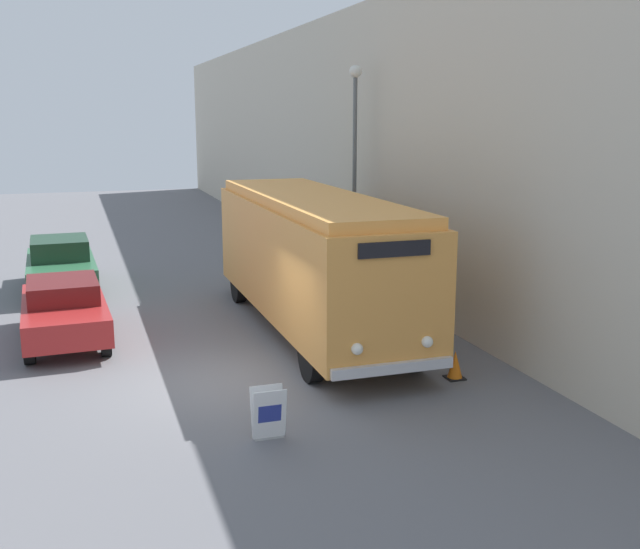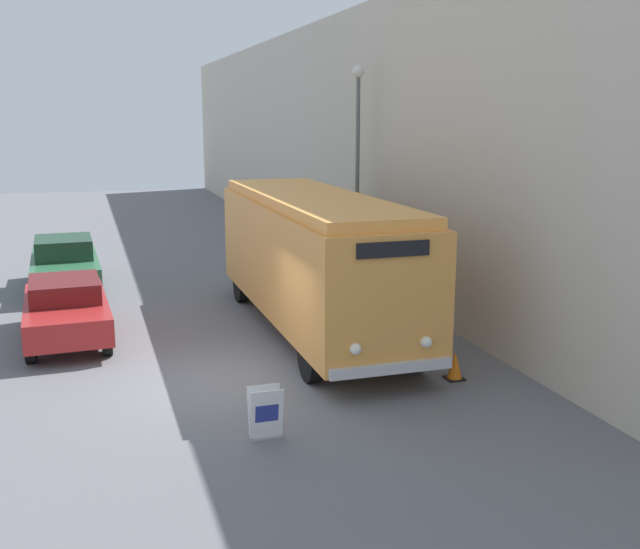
{
  "view_description": "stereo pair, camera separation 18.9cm",
  "coord_description": "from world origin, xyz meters",
  "px_view_note": "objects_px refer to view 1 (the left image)",
  "views": [
    {
      "loc": [
        -2.52,
        -13.91,
        5.18
      ],
      "look_at": [
        2.24,
        0.52,
        1.93
      ],
      "focal_mm": 42.0,
      "sensor_mm": 36.0,
      "label": 1
    },
    {
      "loc": [
        -2.34,
        -13.96,
        5.18
      ],
      "look_at": [
        2.24,
        0.52,
        1.93
      ],
      "focal_mm": 42.0,
      "sensor_mm": 36.0,
      "label": 2
    }
  ],
  "objects_px": {
    "parked_car_near": "(64,309)",
    "traffic_cone": "(455,365)",
    "parked_car_mid": "(61,264)",
    "vintage_bus": "(313,255)",
    "streetlamp": "(355,147)",
    "sign_board": "(269,414)"
  },
  "relations": [
    {
      "from": "streetlamp",
      "to": "parked_car_mid",
      "type": "xyz_separation_m",
      "value": [
        -8.39,
        2.67,
        -3.45
      ]
    },
    {
      "from": "parked_car_near",
      "to": "parked_car_mid",
      "type": "relative_size",
      "value": 0.96
    },
    {
      "from": "parked_car_mid",
      "to": "vintage_bus",
      "type": "bearing_deg",
      "value": -49.94
    },
    {
      "from": "parked_car_near",
      "to": "parked_car_mid",
      "type": "distance_m",
      "value": 5.56
    },
    {
      "from": "parked_car_near",
      "to": "traffic_cone",
      "type": "xyz_separation_m",
      "value": [
        7.41,
        -5.13,
        -0.48
      ]
    },
    {
      "from": "parked_car_near",
      "to": "traffic_cone",
      "type": "distance_m",
      "value": 9.02
    },
    {
      "from": "sign_board",
      "to": "streetlamp",
      "type": "bearing_deg",
      "value": 61.91
    },
    {
      "from": "streetlamp",
      "to": "parked_car_near",
      "type": "xyz_separation_m",
      "value": [
        -8.27,
        -2.89,
        -3.49
      ]
    },
    {
      "from": "vintage_bus",
      "to": "parked_car_near",
      "type": "xyz_separation_m",
      "value": [
        -5.74,
        0.98,
        -1.12
      ]
    },
    {
      "from": "sign_board",
      "to": "parked_car_mid",
      "type": "height_order",
      "value": "parked_car_mid"
    },
    {
      "from": "parked_car_mid",
      "to": "sign_board",
      "type": "bearing_deg",
      "value": -76.79
    },
    {
      "from": "streetlamp",
      "to": "parked_car_mid",
      "type": "distance_m",
      "value": 9.46
    },
    {
      "from": "parked_car_near",
      "to": "streetlamp",
      "type": "bearing_deg",
      "value": 16.91
    },
    {
      "from": "vintage_bus",
      "to": "parked_car_near",
      "type": "height_order",
      "value": "vintage_bus"
    },
    {
      "from": "parked_car_near",
      "to": "traffic_cone",
      "type": "bearing_deg",
      "value": -37.05
    },
    {
      "from": "parked_car_near",
      "to": "traffic_cone",
      "type": "relative_size",
      "value": 7.54
    },
    {
      "from": "streetlamp",
      "to": "parked_car_mid",
      "type": "bearing_deg",
      "value": 162.37
    },
    {
      "from": "sign_board",
      "to": "vintage_bus",
      "type": "bearing_deg",
      "value": 65.69
    },
    {
      "from": "sign_board",
      "to": "traffic_cone",
      "type": "bearing_deg",
      "value": 20.09
    },
    {
      "from": "parked_car_near",
      "to": "parked_car_mid",
      "type": "height_order",
      "value": "parked_car_mid"
    },
    {
      "from": "sign_board",
      "to": "parked_car_mid",
      "type": "xyz_separation_m",
      "value": [
        -3.29,
        12.24,
        0.38
      ]
    },
    {
      "from": "vintage_bus",
      "to": "parked_car_mid",
      "type": "height_order",
      "value": "vintage_bus"
    }
  ]
}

